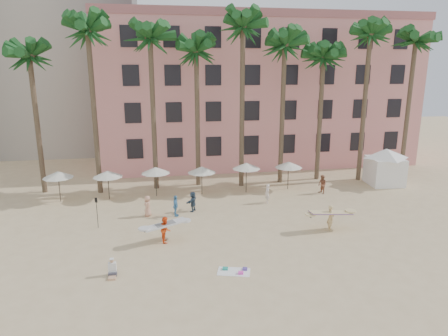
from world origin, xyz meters
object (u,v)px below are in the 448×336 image
pink_hotel (255,92)px  cabana (385,163)px  carrier_yellow (331,216)px  carrier_white (165,228)px

pink_hotel → cabana: size_ratio=7.17×
cabana → pink_hotel: bearing=125.8°
carrier_yellow → carrier_white: carrier_yellow is taller
pink_hotel → carrier_white: bearing=-116.5°
carrier_yellow → carrier_white: bearing=-180.0°
pink_hotel → cabana: bearing=-54.2°
pink_hotel → carrier_white: size_ratio=12.09×
carrier_yellow → carrier_white: (-11.32, -0.00, -0.11)m
pink_hotel → carrier_yellow: size_ratio=11.41×
pink_hotel → carrier_yellow: (-0.13, -23.00, -6.97)m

